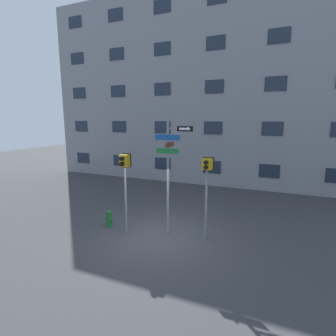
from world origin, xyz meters
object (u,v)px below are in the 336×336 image
object	(u,v)px
pedestrian_signal_left	(125,172)
fire_hydrant	(109,219)
street_sign_pole	(170,167)
pedestrian_signal_right	(207,176)

from	to	relation	value
pedestrian_signal_left	fire_hydrant	world-z (taller)	pedestrian_signal_left
street_sign_pole	fire_hydrant	world-z (taller)	street_sign_pole
street_sign_pole	pedestrian_signal_right	size ratio (longest dim) A/B	1.46
pedestrian_signal_right	fire_hydrant	size ratio (longest dim) A/B	4.17
pedestrian_signal_right	fire_hydrant	world-z (taller)	pedestrian_signal_right
street_sign_pole	pedestrian_signal_left	world-z (taller)	street_sign_pole
street_sign_pole	fire_hydrant	bearing A→B (deg)	-174.16
street_sign_pole	pedestrian_signal_left	bearing A→B (deg)	-161.77
pedestrian_signal_right	fire_hydrant	xyz separation A→B (m)	(-3.80, -0.46, -1.96)
pedestrian_signal_left	pedestrian_signal_right	world-z (taller)	pedestrian_signal_left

